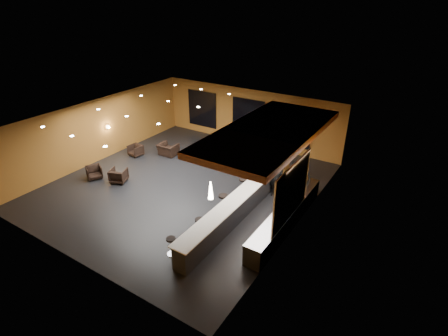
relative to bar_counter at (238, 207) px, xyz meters
The scene contains 34 objects.
floor 3.82m from the bar_counter, 164.68° to the left, with size 12.00×13.00×0.10m, color black.
ceiling 4.86m from the bar_counter, 164.68° to the left, with size 12.00×13.00×0.10m, color black.
wall_back 8.48m from the bar_counter, 115.80° to the left, with size 12.00×0.10×3.50m, color #A76825.
wall_front 6.76m from the bar_counter, 123.33° to the right, with size 12.00×0.10×3.50m, color #A76825.
wall_left 9.83m from the bar_counter, behind, with size 0.10×13.00×3.50m, color #A76825.
wall_right 2.88m from the bar_counter, 22.62° to the left, with size 0.10×13.00×3.50m, color #A76825.
wood_soffit 3.51m from the bar_counter, 80.07° to the left, with size 3.60×8.00×0.28m, color #9E532E.
window_left 10.39m from the bar_counter, 133.86° to the left, with size 2.20×0.06×2.40m, color black.
window_center 8.37m from the bar_counter, 116.13° to the left, with size 2.20×0.06×2.40m, color black.
window_right 7.56m from the bar_counter, 94.99° to the left, with size 2.20×0.06×2.40m, color black.
tile_backsplash 2.75m from the bar_counter, ahead, with size 0.06×3.20×2.40m, color white.
bar_counter is the anchor object (origin of this frame).
bar_top 0.52m from the bar_counter, ahead, with size 0.78×8.10×0.05m, color white.
prep_counter 2.06m from the bar_counter, 14.04° to the left, with size 0.70×6.00×0.86m, color black.
prep_top 2.10m from the bar_counter, 14.04° to the left, with size 0.72×6.00×0.03m, color silver.
wall_shelf_lower 2.44m from the bar_counter, ahead, with size 0.30×1.50×0.03m, color silver.
wall_shelf_upper 2.67m from the bar_counter, ahead, with size 0.30×1.50×0.03m, color silver.
column 4.77m from the bar_counter, 90.00° to the left, with size 0.60×0.60×3.50m, color #A56525.
wall_sconce 9.73m from the bar_counter, behind, with size 0.22×0.22×0.22m, color #FFE5B2.
pendant_0 2.72m from the bar_counter, 90.00° to the right, with size 0.20×0.20×0.70m, color white.
pendant_1 1.92m from the bar_counter, 90.00° to the left, with size 0.20×0.20×0.70m, color white.
pendant_2 3.52m from the bar_counter, 90.00° to the left, with size 0.20×0.20×0.70m, color white.
staff_a 2.63m from the bar_counter, 76.59° to the left, with size 0.63×0.41×1.72m, color black.
staff_b 3.50m from the bar_counter, 69.52° to the left, with size 0.81×0.63×1.66m, color black.
staff_c 3.70m from the bar_counter, 64.19° to the left, with size 0.88×0.57×1.79m, color black.
armchair_a 8.16m from the bar_counter, behind, with size 0.72×0.74×0.67m, color black.
armchair_b 6.76m from the bar_counter, behind, with size 0.77×0.79×0.72m, color black.
armchair_c 8.63m from the bar_counter, 164.84° to the left, with size 0.71×0.73×0.66m, color black.
armchair_d 7.56m from the bar_counter, 153.63° to the left, with size 1.08×0.94×0.70m, color black.
bar_stool_0 3.47m from the bar_counter, 104.31° to the right, with size 0.37×0.37×0.74m.
bar_stool_1 1.96m from the bar_counter, 110.72° to the right, with size 0.37×0.37×0.73m.
bar_stool_2 0.76m from the bar_counter, behind, with size 0.43×0.43×0.85m.
bar_stool_3 1.97m from the bar_counter, 112.85° to the left, with size 0.42×0.42×0.82m.
bar_stool_4 3.52m from the bar_counter, 100.72° to the left, with size 0.40×0.40×0.80m.
Camera 1 is at (9.86, -11.88, 8.74)m, focal length 28.00 mm.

